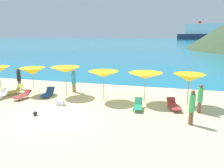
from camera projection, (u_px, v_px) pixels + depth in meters
ground_plane at (109, 82)px, 21.73m from camera, size 50.00×100.00×0.30m
ocean_water at (163, 40)px, 227.20m from camera, size 650.00×440.00×0.02m
umbrella_1 at (32, 71)px, 16.42m from camera, size 2.16×2.16×2.08m
umbrella_2 at (65, 70)px, 15.79m from camera, size 2.38×2.38×2.23m
umbrella_3 at (104, 74)px, 14.62m from camera, size 2.12×2.12×2.11m
umbrella_4 at (145, 76)px, 14.17m from camera, size 2.30×2.30×2.09m
umbrella_5 at (189, 78)px, 13.50m from camera, size 2.05×2.05×2.13m
lounge_chair_0 at (48, 93)px, 15.97m from camera, size 0.84×1.58×0.59m
lounge_chair_2 at (22, 95)px, 15.30m from camera, size 0.83×1.46×0.56m
lounge_chair_3 at (138, 105)px, 13.11m from camera, size 0.62×1.42×0.63m
lounge_chair_4 at (174, 105)px, 13.22m from camera, size 0.96×1.71×0.56m
lounge_chair_5 at (14, 90)px, 16.53m from camera, size 1.05×1.61×0.69m
beachgoer_1 at (74, 80)px, 16.99m from camera, size 0.37×0.37×1.86m
beachgoer_2 at (200, 98)px, 12.38m from camera, size 0.30×0.30×1.75m
beachgoer_3 at (192, 106)px, 10.71m from camera, size 0.31×0.31×1.85m
beachgoer_4 at (19, 78)px, 17.99m from camera, size 0.33×0.33×1.82m
beach_ball at (35, 113)px, 12.12m from camera, size 0.26×0.26×0.26m
cooler_box at (60, 103)px, 13.95m from camera, size 0.54×0.42×0.34m
cruise_ship at (206, 33)px, 233.21m from camera, size 61.50×20.51×20.25m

